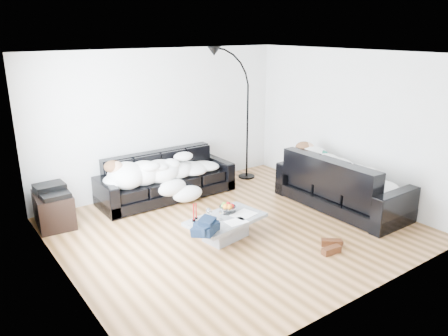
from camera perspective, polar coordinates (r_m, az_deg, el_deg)
ground at (r=6.75m, az=1.50°, el=-7.93°), size 5.00×5.00×0.00m
wall_back at (r=8.15m, az=-8.07°, el=6.09°), size 5.00×0.02×2.60m
wall_left at (r=5.24m, az=-20.75°, el=-1.54°), size 0.02×4.50×2.60m
wall_right at (r=8.02m, az=16.03°, el=5.39°), size 0.02×4.50×2.60m
ceiling at (r=6.09m, az=1.70°, el=14.69°), size 5.00×5.00×0.00m
sofa_back at (r=7.87m, az=-7.51°, el=-1.11°), size 2.45×0.85×0.80m
sofa_right at (r=7.62m, az=15.16°, el=-1.78°), size 0.97×2.26×0.91m
sleeper_back at (r=7.75m, az=-7.40°, el=0.37°), size 2.07×0.72×0.41m
sleeper_right at (r=7.56m, az=15.28°, el=-0.35°), size 0.82×1.93×0.47m
teal_cushion at (r=7.93m, az=11.17°, el=1.28°), size 0.42×0.38×0.20m
coffee_table at (r=6.39m, az=0.23°, el=-7.86°), size 1.21×0.83×0.33m
fruit_bowl at (r=6.48m, az=0.49°, el=-5.15°), size 0.25×0.25×0.15m
wine_glass_a at (r=6.23m, az=-2.02°, el=-6.02°), size 0.10×0.10×0.18m
wine_glass_b at (r=6.17m, az=-1.95°, el=-6.20°), size 0.08×0.08×0.19m
wine_glass_c at (r=6.23m, az=-0.36°, el=-6.07°), size 0.07×0.07×0.17m
candle_left at (r=6.18m, az=-3.99°, el=-5.84°), size 0.05×0.05×0.26m
candle_right at (r=6.25m, az=-3.67°, el=-5.67°), size 0.06×0.06×0.24m
newspaper_a at (r=6.43m, az=2.58°, el=-6.05°), size 0.40×0.34×0.01m
newspaper_b at (r=6.19m, az=1.63°, el=-7.00°), size 0.31×0.23×0.01m
navy_jacket at (r=5.82m, az=-2.20°, el=-6.91°), size 0.43×0.38×0.18m
shoes at (r=6.31m, az=13.85°, el=-9.90°), size 0.56×0.48×0.11m
av_cabinet at (r=7.27m, az=-21.34°, el=-5.06°), size 0.59×0.80×0.52m
stereo at (r=7.15m, az=-21.63°, el=-2.67°), size 0.45×0.35×0.13m
floor_lamp at (r=8.71m, az=3.08°, el=6.01°), size 0.89×0.49×2.31m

